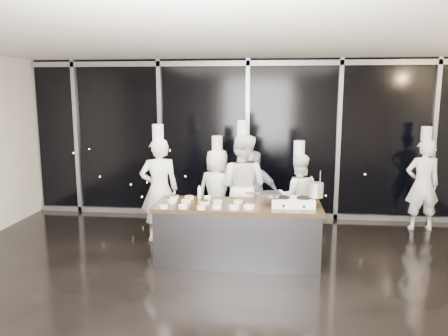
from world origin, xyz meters
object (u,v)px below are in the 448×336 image
at_px(demo_counter, 238,233).
at_px(stock_pot, 316,190).
at_px(chef_far_left, 159,189).
at_px(stove, 293,202).
at_px(chef_center, 242,186).
at_px(frying_pan, 271,194).
at_px(guest, 255,194).
at_px(chef_side, 422,184).
at_px(chef_left, 217,191).
at_px(chef_right, 298,196).

distance_m(demo_counter, stock_pot, 1.33).
xyz_separation_m(demo_counter, chef_far_left, (-1.41, 0.85, 0.46)).
xyz_separation_m(stove, chef_center, (-0.82, 1.14, -0.03)).
xyz_separation_m(frying_pan, stock_pot, (0.65, 0.00, 0.08)).
xyz_separation_m(frying_pan, chef_far_left, (-1.89, 0.87, -0.16)).
distance_m(guest, chef_side, 3.15).
xyz_separation_m(stove, chef_left, (-1.28, 1.38, -0.18)).
bearing_deg(stock_pot, chef_side, 42.67).
height_order(frying_pan, chef_far_left, chef_far_left).
xyz_separation_m(chef_left, chef_side, (3.75, 0.61, 0.08)).
height_order(stock_pot, chef_left, chef_left).
relative_size(stove, chef_left, 0.35).
bearing_deg(chef_center, demo_counter, 109.55).
distance_m(stove, chef_far_left, 2.39).
height_order(chef_right, chef_side, chef_side).
distance_m(chef_center, chef_side, 3.39).
xyz_separation_m(demo_counter, frying_pan, (0.48, -0.02, 0.61)).
relative_size(demo_counter, guest, 1.60).
distance_m(chef_far_left, chef_right, 2.40).
bearing_deg(stock_pot, chef_center, 135.50).
bearing_deg(chef_left, stock_pot, 156.07).
xyz_separation_m(frying_pan, chef_left, (-0.96, 1.37, -0.28)).
bearing_deg(frying_pan, chef_far_left, 154.92).
relative_size(chef_far_left, chef_center, 0.97).
height_order(demo_counter, chef_far_left, chef_far_left).
distance_m(stove, chef_left, 1.89).
height_order(guest, chef_side, chef_side).
distance_m(demo_counter, guest, 1.27).
xyz_separation_m(chef_far_left, chef_left, (0.94, 0.49, -0.12)).
bearing_deg(chef_side, demo_counter, 27.42).
relative_size(stove, frying_pan, 1.16).
bearing_deg(chef_left, chef_center, 169.30).
height_order(frying_pan, stock_pot, stock_pot).
xyz_separation_m(frying_pan, guest, (-0.27, 1.23, -0.30)).
height_order(stove, frying_pan, frying_pan).
distance_m(chef_right, chef_side, 2.43).
distance_m(stove, chef_right, 1.28).
xyz_separation_m(stock_pot, chef_side, (2.14, 1.97, -0.27)).
xyz_separation_m(chef_far_left, chef_side, (4.69, 1.10, -0.04)).
relative_size(chef_center, chef_side, 1.07).
height_order(demo_counter, chef_side, chef_side).
height_order(chef_left, chef_side, chef_side).
height_order(chef_far_left, chef_left, chef_far_left).
xyz_separation_m(stock_pot, chef_center, (-1.14, 1.12, -0.21)).
distance_m(stove, stock_pot, 0.37).
distance_m(chef_center, chef_right, 0.99).
distance_m(demo_counter, chef_left, 1.46).
bearing_deg(guest, demo_counter, 92.92).
height_order(stove, chef_left, chef_left).
height_order(demo_counter, chef_right, chef_right).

